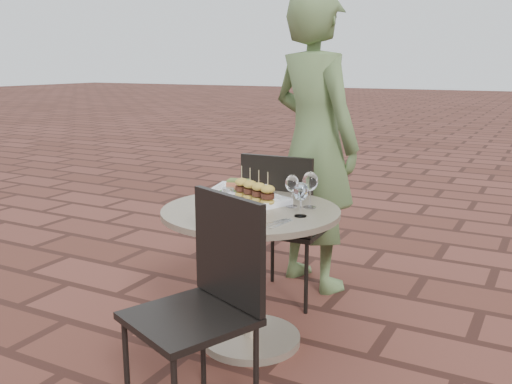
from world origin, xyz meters
The scene contains 13 objects.
ground centered at (0.00, 0.00, 0.00)m, with size 60.00×60.00×0.00m, color #582C22.
cafe_table centered at (-0.20, -0.14, 0.48)m, with size 0.90×0.90×0.73m.
chair_far centered at (-0.28, 0.41, 0.55)m, with size 0.46×0.46×0.93m.
chair_near centered at (-0.06, -0.76, 0.55)m, with size 0.57×0.57×0.93m.
diner centered at (-0.24, 0.79, 0.95)m, with size 0.69×0.45×1.89m, color #526A3A.
plate_salmon centered at (-0.43, 0.14, 0.75)m, with size 0.34×0.34×0.08m.
plate_sliders centered at (-0.23, -0.04, 0.77)m, with size 0.38×0.38×0.18m.
plate_tuna centered at (-0.22, -0.32, 0.74)m, with size 0.26×0.26×0.03m.
wine_glass_right centered at (0.08, -0.16, 0.85)m, with size 0.07×0.07×0.17m.
wine_glass_mid centered at (-0.03, 0.00, 0.85)m, with size 0.07×0.07×0.17m.
wine_glass_far centered at (0.06, 0.02, 0.86)m, with size 0.08×0.08×0.19m.
steel_ramekin centered at (-0.43, 0.03, 0.76)m, with size 0.07×0.07×0.05m, color silver.
cutlery_set centered at (0.04, -0.33, 0.73)m, with size 0.09×0.20×0.00m, color silver, non-canonical shape.
Camera 1 is at (1.14, -2.58, 1.45)m, focal length 40.00 mm.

